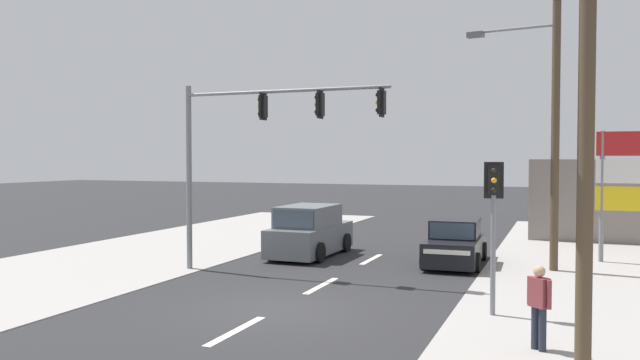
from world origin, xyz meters
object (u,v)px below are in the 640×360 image
(utility_pole_foreground_right, at_px, (579,32))
(traffic_signal_mast, at_px, (254,136))
(pedestrian_at_kerb, at_px, (539,303))
(utility_pole_midground_right, at_px, (552,89))
(shopping_plaza_sign, at_px, (629,178))
(sedan_receding_far, at_px, (455,244))
(pedestal_signal_right_kerb, at_px, (493,212))
(suv_kerbside_parked, at_px, (310,232))

(utility_pole_foreground_right, distance_m, traffic_signal_mast, 11.39)
(utility_pole_foreground_right, distance_m, pedestrian_at_kerb, 5.00)
(utility_pole_midground_right, height_order, shopping_plaza_sign, utility_pole_midground_right)
(traffic_signal_mast, xyz_separation_m, shopping_plaza_sign, (11.16, 6.37, -1.37))
(utility_pole_midground_right, relative_size, shopping_plaza_sign, 2.39)
(shopping_plaza_sign, height_order, sedan_receding_far, shopping_plaza_sign)
(utility_pole_foreground_right, bearing_deg, utility_pole_midground_right, 93.08)
(sedan_receding_far, xyz_separation_m, pedestrian_at_kerb, (3.02, -9.18, 0.22))
(utility_pole_foreground_right, height_order, pedestal_signal_right_kerb, utility_pole_foreground_right)
(utility_pole_foreground_right, distance_m, shopping_plaza_sign, 13.32)
(pedestrian_at_kerb, bearing_deg, utility_pole_foreground_right, -67.49)
(utility_pole_midground_right, xyz_separation_m, suv_kerbside_parked, (-8.42, 0.07, -4.98))
(pedestrian_at_kerb, bearing_deg, utility_pole_midground_right, 89.77)
(traffic_signal_mast, distance_m, pedestal_signal_right_kerb, 8.24)
(sedan_receding_far, bearing_deg, utility_pole_foreground_right, -71.19)
(traffic_signal_mast, xyz_separation_m, suv_kerbside_parked, (0.25, 4.03, -3.47))
(utility_pole_foreground_right, distance_m, utility_pole_midground_right, 10.52)
(shopping_plaza_sign, bearing_deg, sedan_receding_far, -157.63)
(sedan_receding_far, bearing_deg, pedestal_signal_right_kerb, -74.05)
(suv_kerbside_parked, bearing_deg, pedestrian_at_kerb, -47.38)
(pedestrian_at_kerb, bearing_deg, sedan_receding_far, 108.21)
(pedestal_signal_right_kerb, distance_m, shopping_plaza_sign, 9.76)
(pedestal_signal_right_kerb, height_order, suv_kerbside_parked, pedestal_signal_right_kerb)
(utility_pole_foreground_right, xyz_separation_m, pedestrian_at_kerb, (-0.60, 1.45, -4.74))
(utility_pole_foreground_right, bearing_deg, pedestrian_at_kerb, 112.51)
(traffic_signal_mast, xyz_separation_m, pedestrian_at_kerb, (8.64, -5.09, -3.43))
(traffic_signal_mast, bearing_deg, utility_pole_midground_right, 24.57)
(utility_pole_foreground_right, bearing_deg, traffic_signal_mast, 144.72)
(shopping_plaza_sign, bearing_deg, utility_pole_foreground_right, -98.47)
(traffic_signal_mast, distance_m, shopping_plaza_sign, 12.93)
(shopping_plaza_sign, bearing_deg, pedestal_signal_right_kerb, -111.74)
(suv_kerbside_parked, relative_size, sedan_receding_far, 1.06)
(pedestal_signal_right_kerb, distance_m, pedestrian_at_kerb, 3.03)
(utility_pole_foreground_right, distance_m, pedestal_signal_right_kerb, 5.32)
(traffic_signal_mast, relative_size, suv_kerbside_parked, 1.51)
(pedestal_signal_right_kerb, bearing_deg, sedan_receding_far, 105.95)
(traffic_signal_mast, distance_m, pedestrian_at_kerb, 10.59)
(suv_kerbside_parked, bearing_deg, utility_pole_foreground_right, -49.61)
(shopping_plaza_sign, xyz_separation_m, pedestrian_at_kerb, (-2.52, -11.46, -2.06))
(pedestal_signal_right_kerb, bearing_deg, shopping_plaza_sign, 68.26)
(utility_pole_foreground_right, xyz_separation_m, shopping_plaza_sign, (1.92, 12.91, -2.69))
(utility_pole_midground_right, xyz_separation_m, pedestrian_at_kerb, (-0.04, -9.05, -4.93))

